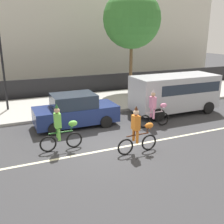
{
  "coord_description": "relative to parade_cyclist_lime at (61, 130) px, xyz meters",
  "views": [
    {
      "loc": [
        -3.77,
        -9.4,
        4.55
      ],
      "look_at": [
        0.83,
        1.2,
        1.0
      ],
      "focal_mm": 42.0,
      "sensor_mm": 36.0,
      "label": 1
    }
  ],
  "objects": [
    {
      "name": "street_lamp_post",
      "position": [
        -1.73,
        6.44,
        3.15
      ],
      "size": [
        0.36,
        0.36,
        5.86
      ],
      "color": "black",
      "rests_on": "sidewalk_curb"
    },
    {
      "name": "parade_cyclist_orange",
      "position": [
        2.66,
        -1.44,
        0.0
      ],
      "size": [
        1.72,
        0.5,
        1.92
      ],
      "color": "black",
      "rests_on": "ground"
    },
    {
      "name": "parade_cyclist_pink",
      "position": [
        4.83,
        0.83,
        0.0
      ],
      "size": [
        1.72,
        0.5,
        1.92
      ],
      "color": "black",
      "rests_on": "ground"
    },
    {
      "name": "road_centre_line",
      "position": [
        1.78,
        -0.75,
        -0.84
      ],
      "size": [
        36.0,
        0.14,
        0.01
      ],
      "primitive_type": "cube",
      "color": "beige",
      "rests_on": "ground"
    },
    {
      "name": "parked_van_silver",
      "position": [
        7.26,
        2.45,
        0.44
      ],
      "size": [
        5.0,
        2.22,
        2.18
      ],
      "color": "silver",
      "rests_on": "ground"
    },
    {
      "name": "sidewalk_curb",
      "position": [
        1.78,
        6.25,
        -0.77
      ],
      "size": [
        60.0,
        5.0,
        0.15
      ],
      "primitive_type": "cube",
      "color": "#ADAAA3",
      "rests_on": "ground"
    },
    {
      "name": "ground_plane",
      "position": [
        1.78,
        -0.25,
        -0.84
      ],
      "size": [
        80.0,
        80.0,
        0.0
      ],
      "primitive_type": "plane",
      "color": "#38383A"
    },
    {
      "name": "fence_line",
      "position": [
        1.78,
        9.15,
        -0.14
      ],
      "size": [
        40.0,
        0.08,
        1.4
      ],
      "primitive_type": "cube",
      "color": "black",
      "rests_on": "ground"
    },
    {
      "name": "parked_car_navy",
      "position": [
        1.3,
        2.52,
        -0.06
      ],
      "size": [
        4.1,
        1.92,
        1.64
      ],
      "color": "navy",
      "rests_on": "ground"
    },
    {
      "name": "street_tree_near_lamp",
      "position": [
        7.23,
        8.03,
        4.56
      ],
      "size": [
        4.18,
        4.18,
        7.35
      ],
      "color": "brown",
      "rests_on": "sidewalk_curb"
    },
    {
      "name": "parade_cyclist_lime",
      "position": [
        0.0,
        0.0,
        0.0
      ],
      "size": [
        1.72,
        0.5,
        1.92
      ],
      "color": "black",
      "rests_on": "ground"
    },
    {
      "name": "building_backdrop",
      "position": [
        5.74,
        17.75,
        3.14
      ],
      "size": [
        28.0,
        8.0,
        7.96
      ],
      "primitive_type": "cube",
      "color": "beige",
      "rests_on": "ground"
    }
  ]
}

